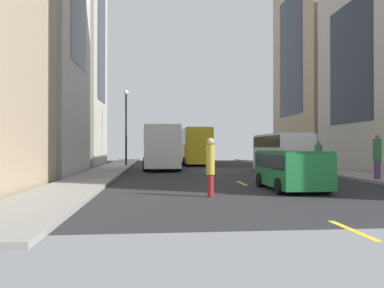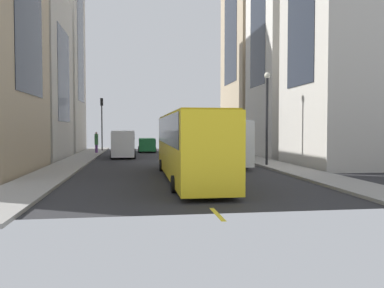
# 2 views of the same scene
# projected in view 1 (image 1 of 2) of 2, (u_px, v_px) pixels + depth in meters

# --- Properties ---
(ground_plane) EXTENTS (41.76, 41.76, 0.00)m
(ground_plane) POSITION_uv_depth(u_px,v_px,m) (211.00, 170.00, 29.03)
(ground_plane) COLOR #28282B
(sidewalk_west) EXTENTS (2.56, 44.00, 0.15)m
(sidewalk_west) POSITION_uv_depth(u_px,v_px,m) (109.00, 170.00, 28.32)
(sidewalk_west) COLOR gray
(sidewalk_west) RESTS_ON ground
(sidewalk_east) EXTENTS (2.56, 44.00, 0.15)m
(sidewalk_east) POSITION_uv_depth(u_px,v_px,m) (308.00, 169.00, 29.74)
(sidewalk_east) COLOR gray
(sidewalk_east) RESTS_ON ground
(lane_stripe_0) EXTENTS (0.16, 2.00, 0.01)m
(lane_stripe_0) POSITION_uv_depth(u_px,v_px,m) (352.00, 230.00, 8.12)
(lane_stripe_0) COLOR yellow
(lane_stripe_0) RESTS_ON ground
(lane_stripe_1) EXTENTS (0.16, 2.00, 0.01)m
(lane_stripe_1) POSITION_uv_depth(u_px,v_px,m) (242.00, 183.00, 18.57)
(lane_stripe_1) COLOR yellow
(lane_stripe_1) RESTS_ON ground
(lane_stripe_2) EXTENTS (0.16, 2.00, 0.01)m
(lane_stripe_2) POSITION_uv_depth(u_px,v_px,m) (211.00, 170.00, 29.03)
(lane_stripe_2) COLOR yellow
(lane_stripe_2) RESTS_ON ground
(lane_stripe_3) EXTENTS (0.16, 2.00, 0.01)m
(lane_stripe_3) POSITION_uv_depth(u_px,v_px,m) (196.00, 164.00, 39.48)
(lane_stripe_3) COLOR yellow
(lane_stripe_3) RESTS_ON ground
(lane_stripe_4) EXTENTS (0.16, 2.00, 0.01)m
(lane_stripe_4) POSITION_uv_depth(u_px,v_px,m) (188.00, 160.00, 49.93)
(lane_stripe_4) COLOR yellow
(lane_stripe_4) RESTS_ON ground
(building_west_2) EXTENTS (9.59, 8.39, 26.13)m
(building_west_2) POSITION_uv_depth(u_px,v_px,m) (47.00, 20.00, 34.13)
(building_west_2) COLOR #B7B2A8
(building_west_2) RESTS_ON ground
(building_east_2) EXTENTS (8.89, 11.28, 21.75)m
(building_east_2) POSITION_uv_depth(u_px,v_px,m) (333.00, 56.00, 38.19)
(building_east_2) COLOR tan
(building_east_2) RESTS_ON ground
(city_bus_white) EXTENTS (2.81, 11.67, 3.35)m
(city_bus_white) POSITION_uv_depth(u_px,v_px,m) (162.00, 144.00, 31.73)
(city_bus_white) COLOR silver
(city_bus_white) RESTS_ON ground
(streetcar_yellow) EXTENTS (2.70, 14.11, 3.59)m
(streetcar_yellow) POSITION_uv_depth(u_px,v_px,m) (193.00, 144.00, 41.08)
(streetcar_yellow) COLOR yellow
(streetcar_yellow) RESTS_ON ground
(delivery_van_white) EXTENTS (2.25, 6.16, 2.58)m
(delivery_van_white) POSITION_uv_depth(u_px,v_px,m) (281.00, 151.00, 24.41)
(delivery_van_white) COLOR white
(delivery_van_white) RESTS_ON ground
(car_green_0) EXTENTS (2.08, 4.25, 1.61)m
(car_green_0) POSITION_uv_depth(u_px,v_px,m) (291.00, 167.00, 15.68)
(car_green_0) COLOR #1E7238
(car_green_0) RESTS_ON ground
(pedestrian_walking_far) EXTENTS (0.29, 0.29, 2.09)m
(pedestrian_walking_far) POSITION_uv_depth(u_px,v_px,m) (210.00, 165.00, 13.53)
(pedestrian_walking_far) COLOR maroon
(pedestrian_walking_far) RESTS_ON ground
(pedestrian_crossing_mid) EXTENTS (0.39, 0.39, 2.10)m
(pedestrian_crossing_mid) POSITION_uv_depth(u_px,v_px,m) (318.00, 160.00, 19.94)
(pedestrian_crossing_mid) COLOR maroon
(pedestrian_crossing_mid) RESTS_ON ground
(pedestrian_waiting_curb) EXTENTS (0.40, 0.40, 2.25)m
(pedestrian_waiting_curb) POSITION_uv_depth(u_px,v_px,m) (377.00, 156.00, 19.21)
(pedestrian_waiting_curb) COLOR #593372
(pedestrian_waiting_curb) RESTS_ON ground
(streetlamp_near) EXTENTS (0.44, 0.44, 6.71)m
(streetlamp_near) POSITION_uv_depth(u_px,v_px,m) (126.00, 119.00, 34.19)
(streetlamp_near) COLOR black
(streetlamp_near) RESTS_ON ground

